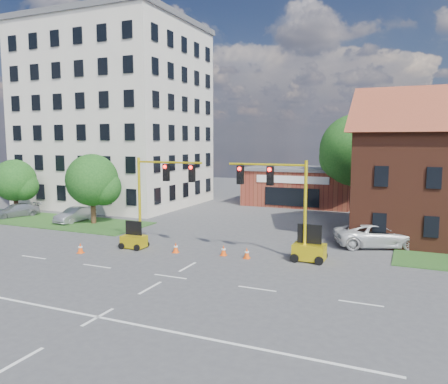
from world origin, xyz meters
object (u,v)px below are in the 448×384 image
at_px(trailer_west, 134,240).
at_px(signal_mast_east, 279,197).
at_px(pickup_white, 378,235).
at_px(signal_mast_west, 159,190).
at_px(trailer_east, 309,250).

bearing_deg(trailer_west, signal_mast_east, 7.64).
distance_m(signal_mast_east, trailer_west, 10.53).
bearing_deg(trailer_west, pickup_white, 23.91).
relative_size(signal_mast_west, pickup_white, 1.04).
bearing_deg(signal_mast_west, trailer_east, 0.46).
relative_size(signal_mast_east, trailer_east, 2.84).
bearing_deg(signal_mast_west, signal_mast_east, 0.00).
xyz_separation_m(signal_mast_west, signal_mast_east, (8.71, 0.00, 0.00)).
distance_m(trailer_west, trailer_east, 11.90).
bearing_deg(pickup_white, trailer_west, 92.65).
height_order(trailer_east, pickup_white, trailer_east).
xyz_separation_m(signal_mast_west, pickup_white, (14.27, 5.65, -3.09)).
distance_m(trailer_west, pickup_white, 17.00).
bearing_deg(signal_mast_east, signal_mast_west, 180.00).
relative_size(signal_mast_west, signal_mast_east, 1.00).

